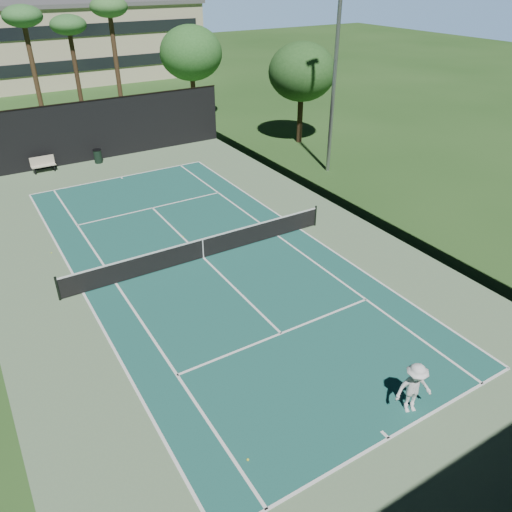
{
  "coord_description": "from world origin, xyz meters",
  "views": [
    {
      "loc": [
        -8.24,
        -18.13,
        11.64
      ],
      "look_at": [
        1.0,
        -3.0,
        1.3
      ],
      "focal_mm": 35.0,
      "sensor_mm": 36.0,
      "label": 1
    }
  ],
  "objects_px": {
    "tennis_net": "(203,248)",
    "tennis_ball_a": "(248,460)",
    "tennis_ball_b": "(150,262)",
    "tennis_ball_d": "(51,253)",
    "player": "(414,388)",
    "trash_bin": "(98,156)",
    "tennis_ball_c": "(183,237)",
    "park_bench": "(43,164)"
  },
  "relations": [
    {
      "from": "trash_bin",
      "to": "park_bench",
      "type": "bearing_deg",
      "value": 177.84
    },
    {
      "from": "player",
      "to": "tennis_ball_d",
      "type": "relative_size",
      "value": 28.71
    },
    {
      "from": "tennis_net",
      "to": "player",
      "type": "xyz_separation_m",
      "value": [
        1.31,
        -11.43,
        0.33
      ]
    },
    {
      "from": "player",
      "to": "tennis_ball_c",
      "type": "height_order",
      "value": "player"
    },
    {
      "from": "tennis_net",
      "to": "tennis_ball_d",
      "type": "xyz_separation_m",
      "value": [
        -5.88,
        4.1,
        -0.53
      ]
    },
    {
      "from": "tennis_ball_d",
      "to": "trash_bin",
      "type": "bearing_deg",
      "value": 63.94
    },
    {
      "from": "tennis_ball_d",
      "to": "park_bench",
      "type": "xyz_separation_m",
      "value": [
        1.95,
        11.31,
        0.52
      ]
    },
    {
      "from": "tennis_ball_c",
      "to": "tennis_net",
      "type": "bearing_deg",
      "value": -90.59
    },
    {
      "from": "tennis_net",
      "to": "tennis_ball_d",
      "type": "distance_m",
      "value": 7.19
    },
    {
      "from": "player",
      "to": "tennis_ball_a",
      "type": "height_order",
      "value": "player"
    },
    {
      "from": "tennis_ball_a",
      "to": "tennis_ball_b",
      "type": "relative_size",
      "value": 1.16
    },
    {
      "from": "tennis_ball_c",
      "to": "tennis_ball_d",
      "type": "xyz_separation_m",
      "value": [
        -5.9,
        1.76,
        -0.0
      ]
    },
    {
      "from": "tennis_ball_d",
      "to": "trash_bin",
      "type": "relative_size",
      "value": 0.07
    },
    {
      "from": "tennis_ball_a",
      "to": "tennis_net",
      "type": "bearing_deg",
      "value": 70.01
    },
    {
      "from": "tennis_ball_b",
      "to": "tennis_ball_c",
      "type": "height_order",
      "value": "tennis_ball_c"
    },
    {
      "from": "player",
      "to": "park_bench",
      "type": "bearing_deg",
      "value": 120.42
    },
    {
      "from": "tennis_ball_a",
      "to": "trash_bin",
      "type": "xyz_separation_m",
      "value": [
        3.37,
        25.69,
        0.44
      ]
    },
    {
      "from": "tennis_ball_d",
      "to": "tennis_ball_b",
      "type": "bearing_deg",
      "value": -41.21
    },
    {
      "from": "park_bench",
      "to": "player",
      "type": "bearing_deg",
      "value": -78.95
    },
    {
      "from": "tennis_net",
      "to": "park_bench",
      "type": "relative_size",
      "value": 8.6
    },
    {
      "from": "tennis_net",
      "to": "trash_bin",
      "type": "relative_size",
      "value": 13.65
    },
    {
      "from": "tennis_ball_a",
      "to": "tennis_ball_b",
      "type": "xyz_separation_m",
      "value": [
        1.53,
        11.35,
        -0.01
      ]
    },
    {
      "from": "tennis_ball_c",
      "to": "park_bench",
      "type": "height_order",
      "value": "park_bench"
    },
    {
      "from": "tennis_ball_c",
      "to": "trash_bin",
      "type": "relative_size",
      "value": 0.07
    },
    {
      "from": "tennis_net",
      "to": "trash_bin",
      "type": "xyz_separation_m",
      "value": [
        -0.41,
        15.27,
        -0.08
      ]
    },
    {
      "from": "tennis_ball_b",
      "to": "tennis_ball_d",
      "type": "bearing_deg",
      "value": 138.79
    },
    {
      "from": "park_bench",
      "to": "trash_bin",
      "type": "bearing_deg",
      "value": -2.16
    },
    {
      "from": "tennis_net",
      "to": "trash_bin",
      "type": "height_order",
      "value": "tennis_net"
    },
    {
      "from": "tennis_ball_b",
      "to": "park_bench",
      "type": "bearing_deg",
      "value": 96.58
    },
    {
      "from": "tennis_net",
      "to": "tennis_ball_a",
      "type": "relative_size",
      "value": 169.12
    },
    {
      "from": "player",
      "to": "trash_bin",
      "type": "bearing_deg",
      "value": 113.07
    },
    {
      "from": "tennis_ball_d",
      "to": "trash_bin",
      "type": "xyz_separation_m",
      "value": [
        5.47,
        11.17,
        0.45
      ]
    },
    {
      "from": "tennis_net",
      "to": "tennis_ball_b",
      "type": "bearing_deg",
      "value": 157.65
    },
    {
      "from": "tennis_ball_b",
      "to": "trash_bin",
      "type": "relative_size",
      "value": 0.07
    },
    {
      "from": "park_bench",
      "to": "tennis_net",
      "type": "bearing_deg",
      "value": -75.69
    },
    {
      "from": "tennis_ball_a",
      "to": "trash_bin",
      "type": "distance_m",
      "value": 25.91
    },
    {
      "from": "tennis_net",
      "to": "tennis_ball_a",
      "type": "xyz_separation_m",
      "value": [
        -3.79,
        -10.42,
        -0.52
      ]
    },
    {
      "from": "player",
      "to": "tennis_net",
      "type": "bearing_deg",
      "value": 115.91
    },
    {
      "from": "tennis_ball_b",
      "to": "tennis_ball_c",
      "type": "xyz_separation_m",
      "value": [
        2.29,
        1.41,
        0.0
      ]
    },
    {
      "from": "tennis_ball_b",
      "to": "player",
      "type": "bearing_deg",
      "value": -73.89
    },
    {
      "from": "tennis_ball_c",
      "to": "tennis_ball_a",
      "type": "bearing_deg",
      "value": -106.65
    },
    {
      "from": "player",
      "to": "trash_bin",
      "type": "height_order",
      "value": "player"
    }
  ]
}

